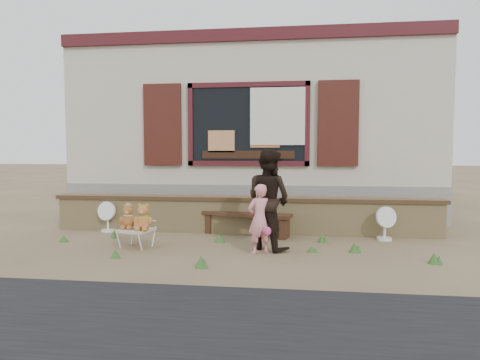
# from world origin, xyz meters

# --- Properties ---
(ground) EXTENTS (80.00, 80.00, 0.00)m
(ground) POSITION_xyz_m (0.00, 0.00, 0.00)
(ground) COLOR brown
(ground) RESTS_ON ground
(shopfront) EXTENTS (8.04, 5.13, 4.00)m
(shopfront) POSITION_xyz_m (0.00, 4.49, 2.00)
(shopfront) COLOR #C1B79C
(shopfront) RESTS_ON ground
(brick_wall) EXTENTS (7.10, 0.36, 0.67)m
(brick_wall) POSITION_xyz_m (0.00, 1.00, 0.34)
(brick_wall) COLOR tan
(brick_wall) RESTS_ON ground
(bench) EXTENTS (1.64, 0.77, 0.41)m
(bench) POSITION_xyz_m (0.10, 0.77, 0.30)
(bench) COLOR #351F12
(bench) RESTS_ON ground
(folding_chair) EXTENTS (0.56, 0.52, 0.29)m
(folding_chair) POSITION_xyz_m (-1.52, -0.33, 0.26)
(folding_chair) COLOR beige
(folding_chair) RESTS_ON ground
(teddy_bear_left) EXTENTS (0.33, 0.31, 0.39)m
(teddy_bear_left) POSITION_xyz_m (-1.65, -0.30, 0.48)
(teddy_bear_left) COLOR brown
(teddy_bear_left) RESTS_ON folding_chair
(teddy_bear_right) EXTENTS (0.36, 0.33, 0.41)m
(teddy_bear_right) POSITION_xyz_m (-1.38, -0.37, 0.49)
(teddy_bear_right) COLOR olive
(teddy_bear_right) RESTS_ON folding_chair
(child) EXTENTS (0.44, 0.40, 1.02)m
(child) POSITION_xyz_m (0.42, -0.48, 0.51)
(child) COLOR pink
(child) RESTS_ON ground
(adult) EXTENTS (0.94, 0.90, 1.52)m
(adult) POSITION_xyz_m (0.53, -0.18, 0.76)
(adult) COLOR black
(adult) RESTS_ON ground
(fan_left) EXTENTS (0.36, 0.24, 0.57)m
(fan_left) POSITION_xyz_m (-2.51, 0.80, 0.28)
(fan_left) COLOR white
(fan_left) RESTS_ON ground
(fan_right) EXTENTS (0.37, 0.24, 0.57)m
(fan_right) POSITION_xyz_m (2.45, 0.66, 0.29)
(fan_right) COLOR white
(fan_right) RESTS_ON ground
(grass_tufts) EXTENTS (5.78, 1.80, 0.16)m
(grass_tufts) POSITION_xyz_m (0.28, -0.37, 0.07)
(grass_tufts) COLOR #366227
(grass_tufts) RESTS_ON ground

